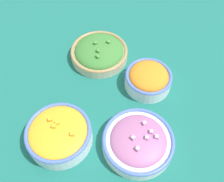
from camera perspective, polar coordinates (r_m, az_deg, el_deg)
ground_plane at (r=0.84m, az=0.00°, el=-1.16°), size 3.00×3.00×0.00m
bowl_broccoli at (r=0.94m, az=-2.95°, el=8.88°), size 0.21×0.21×0.07m
bowl_squash at (r=0.75m, az=-12.04°, el=-9.54°), size 0.19×0.19×0.08m
bowl_red_onion at (r=0.74m, az=5.99°, el=-11.33°), size 0.21×0.21×0.07m
bowl_carrots at (r=0.85m, az=8.30°, el=2.90°), size 0.16×0.16×0.08m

